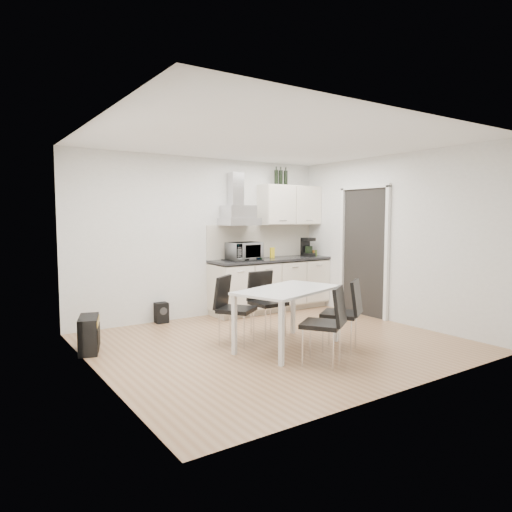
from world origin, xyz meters
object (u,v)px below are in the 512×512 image
Objects in this scene: floor_speaker at (161,313)px; chair_far_left at (237,310)px; chair_far_right at (268,304)px; dining_table at (288,295)px; chair_near_left at (322,325)px; chair_near_right at (340,315)px; guitar_amp at (89,334)px; kitchenette at (271,263)px.

chair_far_left is at bearing -77.26° from floor_speaker.
chair_far_right is 1.81m from floor_speaker.
dining_table is 1.75× the size of chair_near_left.
chair_far_left and chair_near_left have the same top height.
guitar_amp is (-2.59, 1.65, -0.22)m from chair_near_right.
dining_table is at bearing 102.48° from chair_near_right.
kitchenette is 2.10m from floor_speaker.
dining_table is 1.75× the size of chair_far_right.
floor_speaker is (-0.35, 1.66, -0.28)m from chair_far_left.
dining_table is 2.36m from floor_speaker.
kitchenette reaches higher than dining_table.
kitchenette is 2.86× the size of chair_near_right.
floor_speaker is at bearing -113.89° from chair_far_left.
guitar_amp is at bearing -15.35° from chair_far_right.
dining_table reaches higher than guitar_amp.
chair_far_right is 2.35m from guitar_amp.
floor_speaker is (-1.27, 2.60, -0.28)m from chair_near_right.
chair_near_left is at bearing -75.30° from floor_speaker.
floor_speaker is (-0.71, 2.87, -0.28)m from chair_near_left.
chair_near_left is 1.00× the size of chair_near_right.
floor_speaker is at bearing 53.46° from guitar_amp.
chair_far_left is 1.00× the size of chair_far_right.
floor_speaker is at bearing 81.66° from chair_near_right.
kitchenette reaches higher than floor_speaker.
chair_near_right reaches higher than floor_speaker.
chair_far_left and chair_far_right have the same top height.
chair_near_right is at bearing -14.67° from guitar_amp.
chair_far_left is (-0.45, 0.50, -0.23)m from dining_table.
kitchenette is 4.47× the size of guitar_amp.
dining_table is at bearing 75.63° from chair_far_right.
chair_near_left reaches higher than guitar_amp.
chair_near_left is (-0.09, -0.72, -0.23)m from dining_table.
chair_far_left is 1.72m from floor_speaker.
chair_near_right is 2.90m from floor_speaker.
dining_table is 0.76m from chair_near_left.
guitar_amp is at bearing -166.75° from kitchenette.
floor_speaker is (-0.80, 2.16, -0.51)m from dining_table.
chair_far_left is at bearing 71.82° from chair_near_left.
kitchenette is at bearing 39.17° from chair_near_right.
chair_far_right is 1.00× the size of chair_near_left.
kitchenette is at bearing 31.16° from guitar_amp.
chair_near_left is at bearing -25.58° from guitar_amp.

